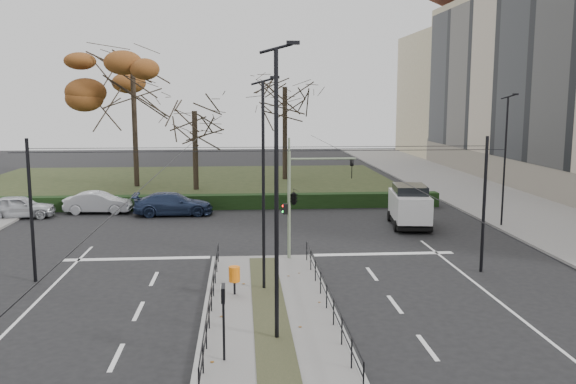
{
  "coord_description": "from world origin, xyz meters",
  "views": [
    {
      "loc": [
        -0.96,
        -23.4,
        7.56
      ],
      "look_at": [
        1.34,
        6.12,
        3.04
      ],
      "focal_mm": 38.0,
      "sensor_mm": 36.0,
      "label": 1
    }
  ],
  "objects_px": {
    "parked_car_third": "(173,204)",
    "bare_tree_center": "(285,94)",
    "litter_bin": "(234,275)",
    "parked_car_first": "(19,207)",
    "streetlamp_median_far": "(264,183)",
    "bare_tree_near": "(195,117)",
    "rust_tree": "(133,71)",
    "traffic_light": "(295,196)",
    "parked_car_second": "(98,203)",
    "info_panel": "(223,302)",
    "streetlamp_median_near": "(277,192)",
    "streetlamp_sidewalk": "(505,159)",
    "white_van": "(409,205)"
  },
  "relations": [
    {
      "from": "streetlamp_sidewalk",
      "to": "bare_tree_near",
      "type": "relative_size",
      "value": 0.9
    },
    {
      "from": "bare_tree_center",
      "to": "parked_car_first",
      "type": "bearing_deg",
      "value": -136.7
    },
    {
      "from": "white_van",
      "to": "rust_tree",
      "type": "relative_size",
      "value": 0.38
    },
    {
      "from": "streetlamp_median_near",
      "to": "parked_car_second",
      "type": "relative_size",
      "value": 2.08
    },
    {
      "from": "info_panel",
      "to": "bare_tree_near",
      "type": "distance_m",
      "value": 34.6
    },
    {
      "from": "bare_tree_center",
      "to": "bare_tree_near",
      "type": "relative_size",
      "value": 1.32
    },
    {
      "from": "bare_tree_center",
      "to": "bare_tree_near",
      "type": "distance_m",
      "value": 10.17
    },
    {
      "from": "streetlamp_median_near",
      "to": "parked_car_first",
      "type": "xyz_separation_m",
      "value": [
        -15.3,
        21.44,
        -4.03
      ]
    },
    {
      "from": "info_panel",
      "to": "streetlamp_median_near",
      "type": "height_order",
      "value": "streetlamp_median_near"
    },
    {
      "from": "parked_car_third",
      "to": "streetlamp_median_near",
      "type": "bearing_deg",
      "value": -168.06
    },
    {
      "from": "rust_tree",
      "to": "bare_tree_center",
      "type": "distance_m",
      "value": 13.81
    },
    {
      "from": "traffic_light",
      "to": "streetlamp_sidewalk",
      "type": "xyz_separation_m",
      "value": [
        12.96,
        6.6,
        0.98
      ]
    },
    {
      "from": "parked_car_second",
      "to": "parked_car_third",
      "type": "bearing_deg",
      "value": -99.4
    },
    {
      "from": "streetlamp_median_far",
      "to": "traffic_light",
      "type": "bearing_deg",
      "value": 70.37
    },
    {
      "from": "parked_car_first",
      "to": "parked_car_third",
      "type": "xyz_separation_m",
      "value": [
        9.74,
        0.28,
        0.0
      ]
    },
    {
      "from": "rust_tree",
      "to": "parked_car_third",
      "type": "bearing_deg",
      "value": -71.04
    },
    {
      "from": "rust_tree",
      "to": "white_van",
      "type": "bearing_deg",
      "value": -43.34
    },
    {
      "from": "white_van",
      "to": "streetlamp_sidewalk",
      "type": "bearing_deg",
      "value": -7.24
    },
    {
      "from": "rust_tree",
      "to": "traffic_light",
      "type": "bearing_deg",
      "value": -65.46
    },
    {
      "from": "traffic_light",
      "to": "parked_car_first",
      "type": "bearing_deg",
      "value": 144.89
    },
    {
      "from": "info_panel",
      "to": "bare_tree_near",
      "type": "xyz_separation_m",
      "value": [
        -3.21,
        34.19,
        4.25
      ]
    },
    {
      "from": "streetlamp_sidewalk",
      "to": "parked_car_first",
      "type": "height_order",
      "value": "streetlamp_sidewalk"
    },
    {
      "from": "info_panel",
      "to": "litter_bin",
      "type": "bearing_deg",
      "value": 87.6
    },
    {
      "from": "streetlamp_median_far",
      "to": "parked_car_first",
      "type": "distance_m",
      "value": 22.54
    },
    {
      "from": "litter_bin",
      "to": "rust_tree",
      "type": "xyz_separation_m",
      "value": [
        -8.73,
        30.55,
        8.97
      ]
    },
    {
      "from": "bare_tree_near",
      "to": "litter_bin",
      "type": "bearing_deg",
      "value": -83.0
    },
    {
      "from": "streetlamp_sidewalk",
      "to": "rust_tree",
      "type": "bearing_deg",
      "value": 142.69
    },
    {
      "from": "streetlamp_median_far",
      "to": "white_van",
      "type": "distance_m",
      "value": 15.31
    },
    {
      "from": "info_panel",
      "to": "parked_car_second",
      "type": "distance_m",
      "value": 25.98
    },
    {
      "from": "litter_bin",
      "to": "parked_car_first",
      "type": "xyz_separation_m",
      "value": [
        -13.91,
        17.03,
        -0.18
      ]
    },
    {
      "from": "parked_car_second",
      "to": "bare_tree_center",
      "type": "xyz_separation_m",
      "value": [
        13.68,
        15.94,
        7.35
      ]
    },
    {
      "from": "parked_car_third",
      "to": "bare_tree_center",
      "type": "distance_m",
      "value": 20.43
    },
    {
      "from": "streetlamp_median_far",
      "to": "parked_car_third",
      "type": "relative_size",
      "value": 1.61
    },
    {
      "from": "bare_tree_center",
      "to": "bare_tree_near",
      "type": "bearing_deg",
      "value": -142.33
    },
    {
      "from": "streetlamp_median_far",
      "to": "bare_tree_near",
      "type": "xyz_separation_m",
      "value": [
        -4.64,
        27.55,
        1.77
      ]
    },
    {
      "from": "parked_car_third",
      "to": "rust_tree",
      "type": "relative_size",
      "value": 0.4
    },
    {
      "from": "streetlamp_median_near",
      "to": "white_van",
      "type": "relative_size",
      "value": 1.84
    },
    {
      "from": "streetlamp_sidewalk",
      "to": "bare_tree_near",
      "type": "height_order",
      "value": "bare_tree_near"
    },
    {
      "from": "streetlamp_median_near",
      "to": "streetlamp_sidewalk",
      "type": "distance_m",
      "value": 21.75
    },
    {
      "from": "white_van",
      "to": "traffic_light",
      "type": "bearing_deg",
      "value": -135.85
    },
    {
      "from": "traffic_light",
      "to": "parked_car_first",
      "type": "relative_size",
      "value": 1.16
    },
    {
      "from": "traffic_light",
      "to": "bare_tree_near",
      "type": "distance_m",
      "value": 23.99
    },
    {
      "from": "parked_car_third",
      "to": "rust_tree",
      "type": "distance_m",
      "value": 16.72
    },
    {
      "from": "rust_tree",
      "to": "bare_tree_near",
      "type": "xyz_separation_m",
      "value": [
        5.26,
        -2.32,
        -3.77
      ]
    },
    {
      "from": "streetlamp_median_near",
      "to": "streetlamp_sidewalk",
      "type": "xyz_separation_m",
      "value": [
        14.39,
        16.29,
        -0.69
      ]
    },
    {
      "from": "info_panel",
      "to": "parked_car_second",
      "type": "xyz_separation_m",
      "value": [
        -8.99,
        24.35,
        -1.15
      ]
    },
    {
      "from": "streetlamp_median_near",
      "to": "streetlamp_sidewalk",
      "type": "relative_size",
      "value": 1.18
    },
    {
      "from": "streetlamp_median_near",
      "to": "bare_tree_near",
      "type": "xyz_separation_m",
      "value": [
        -4.85,
        32.64,
        1.35
      ]
    },
    {
      "from": "litter_bin",
      "to": "parked_car_first",
      "type": "height_order",
      "value": "parked_car_first"
    },
    {
      "from": "parked_car_second",
      "to": "rust_tree",
      "type": "xyz_separation_m",
      "value": [
        0.52,
        12.17,
        9.17
      ]
    }
  ]
}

